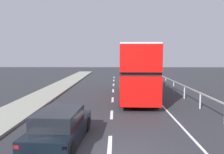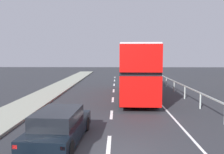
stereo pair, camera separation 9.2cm
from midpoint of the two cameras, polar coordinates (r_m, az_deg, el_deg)
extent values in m
cube|color=silver|center=(9.50, -0.83, -16.16)|extent=(0.16, 2.03, 0.01)
cube|color=silver|center=(13.93, -0.27, -9.13)|extent=(0.16, 2.03, 0.01)
cube|color=silver|center=(18.47, 0.01, -5.52)|extent=(0.16, 2.03, 0.01)
cube|color=silver|center=(23.05, 0.17, -3.34)|extent=(0.16, 2.03, 0.01)
cube|color=silver|center=(27.65, 0.28, -1.89)|extent=(0.16, 2.03, 0.01)
cube|color=silver|center=(32.27, 0.36, -0.85)|extent=(0.16, 2.03, 0.01)
cube|color=silver|center=(36.90, 0.42, -0.07)|extent=(0.16, 2.03, 0.01)
cube|color=silver|center=(17.52, 11.40, -6.22)|extent=(0.12, 46.00, 0.01)
cube|color=#ADBBB6|center=(17.91, 18.68, -2.83)|extent=(0.08, 42.00, 0.08)
cylinder|color=#ADBBB6|center=(16.36, 20.51, -5.47)|extent=(0.10, 0.10, 1.02)
cylinder|color=#ADBBB6|center=(19.64, 17.08, -3.60)|extent=(0.10, 0.10, 1.02)
cylinder|color=#ADBBB6|center=(22.99, 14.64, -2.26)|extent=(0.10, 0.10, 1.02)
cylinder|color=#ADBBB6|center=(26.37, 12.83, -1.26)|extent=(0.10, 0.10, 1.02)
cylinder|color=#ADBBB6|center=(29.78, 11.44, -0.49)|extent=(0.10, 0.10, 1.02)
cylinder|color=#ADBBB6|center=(33.21, 10.33, 0.13)|extent=(0.10, 0.10, 1.02)
cylinder|color=#ADBBB6|center=(36.66, 9.43, 0.62)|extent=(0.10, 0.10, 1.02)
cube|color=red|center=(19.77, 5.62, -1.07)|extent=(2.90, 11.55, 1.87)
cube|color=black|center=(19.68, 5.65, 1.99)|extent=(2.91, 11.09, 0.24)
cube|color=red|center=(19.65, 5.67, 4.80)|extent=(2.90, 11.55, 1.69)
cube|color=silver|center=(19.66, 5.70, 7.41)|extent=(2.84, 11.32, 0.10)
cube|color=black|center=(25.45, 4.95, 0.58)|extent=(2.29, 0.11, 1.31)
cube|color=yellow|center=(25.36, 4.99, 5.88)|extent=(1.53, 0.09, 0.28)
cylinder|color=black|center=(24.14, 2.28, -1.76)|extent=(0.31, 1.01, 1.00)
cylinder|color=black|center=(24.24, 7.83, -1.78)|extent=(0.31, 1.01, 1.00)
cylinder|color=black|center=(15.77, 2.10, -5.57)|extent=(0.31, 1.01, 1.00)
cylinder|color=black|center=(15.92, 10.62, -5.55)|extent=(0.31, 1.01, 1.00)
cube|color=black|center=(9.83, -12.63, -12.52)|extent=(1.98, 4.48, 0.62)
cube|color=black|center=(9.47, -13.09, -9.53)|extent=(1.66, 2.50, 0.55)
cube|color=red|center=(8.16, -22.58, -15.44)|extent=(0.16, 0.07, 0.12)
cube|color=red|center=(7.62, -11.84, -16.64)|extent=(0.16, 0.07, 0.12)
cylinder|color=black|center=(11.47, -14.23, -10.84)|extent=(0.24, 0.65, 0.64)
cylinder|color=black|center=(11.09, -6.38, -11.27)|extent=(0.24, 0.65, 0.64)
cylinder|color=black|center=(8.84, -20.59, -15.98)|extent=(0.24, 0.65, 0.64)
cylinder|color=black|center=(8.34, -10.33, -17.06)|extent=(0.24, 0.65, 0.64)
camera|label=1|loc=(0.05, -90.17, -0.02)|focal=37.57mm
camera|label=2|loc=(0.05, 89.83, 0.02)|focal=37.57mm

